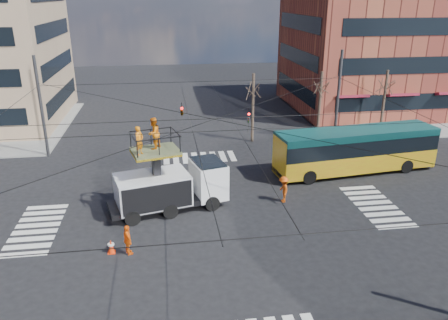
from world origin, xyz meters
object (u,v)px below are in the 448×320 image
utility_truck (170,179)px  worker_ground (128,240)px  city_bus (356,149)px  flagger (283,189)px  traffic_cone (111,246)px

utility_truck → worker_ground: bearing=-129.9°
city_bus → worker_ground: (-15.69, -8.78, -0.93)m
worker_ground → flagger: bearing=-86.1°
utility_truck → city_bus: size_ratio=0.61×
utility_truck → traffic_cone: 5.71m
city_bus → worker_ground: bearing=-157.8°
utility_truck → flagger: bearing=-14.7°
traffic_cone → flagger: size_ratio=0.44×
city_bus → utility_truck: bearing=-170.2°
city_bus → flagger: size_ratio=7.13×
city_bus → traffic_cone: bearing=-159.7°
utility_truck → traffic_cone: (-3.16, -4.49, -1.57)m
traffic_cone → flagger: (10.10, 4.41, 0.48)m
utility_truck → worker_ground: utility_truck is taller
traffic_cone → worker_ground: 1.00m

